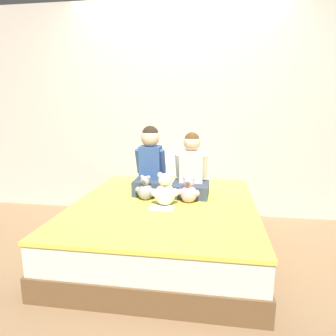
% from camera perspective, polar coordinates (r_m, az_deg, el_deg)
% --- Properties ---
extents(ground_plane, '(14.00, 14.00, 0.00)m').
position_cam_1_polar(ground_plane, '(2.93, -0.65, -14.99)').
color(ground_plane, '#93704C').
extents(wall_behind_bed, '(8.00, 0.06, 2.50)m').
position_cam_1_polar(wall_behind_bed, '(3.62, 1.97, 10.73)').
color(wall_behind_bed, beige).
rests_on(wall_behind_bed, ground_plane).
extents(bed, '(1.64, 1.90, 0.45)m').
position_cam_1_polar(bed, '(2.83, -0.66, -10.97)').
color(bed, brown).
rests_on(bed, ground_plane).
extents(child_on_left, '(0.30, 0.31, 0.68)m').
position_cam_1_polar(child_on_left, '(2.99, -3.40, 0.83)').
color(child_on_left, '#384251').
rests_on(child_on_left, bed).
extents(child_on_right, '(0.36, 0.36, 0.62)m').
position_cam_1_polar(child_on_right, '(2.94, 4.44, -0.57)').
color(child_on_right, '#384251').
rests_on(child_on_right, bed).
extents(teddy_bear_held_by_left_child, '(0.19, 0.15, 0.24)m').
position_cam_1_polar(teddy_bear_held_by_left_child, '(2.82, -4.32, -4.09)').
color(teddy_bear_held_by_left_child, '#939399').
rests_on(teddy_bear_held_by_left_child, bed).
extents(teddy_bear_held_by_right_child, '(0.21, 0.16, 0.25)m').
position_cam_1_polar(teddy_bear_held_by_right_child, '(2.74, 3.97, -4.47)').
color(teddy_bear_held_by_right_child, '#DBA3B2').
rests_on(teddy_bear_held_by_right_child, bed).
extents(teddy_bear_between_children, '(0.25, 0.19, 0.30)m').
position_cam_1_polar(teddy_bear_between_children, '(2.66, -0.59, -4.45)').
color(teddy_bear_between_children, silver).
rests_on(teddy_bear_between_children, bed).
extents(pillow_at_headboard, '(0.57, 0.32, 0.11)m').
position_cam_1_polar(pillow_at_headboard, '(3.46, 1.37, -1.80)').
color(pillow_at_headboard, beige).
rests_on(pillow_at_headboard, bed).
extents(sign_card, '(0.21, 0.15, 0.00)m').
position_cam_1_polar(sign_card, '(2.61, -1.20, -7.62)').
color(sign_card, white).
rests_on(sign_card, bed).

